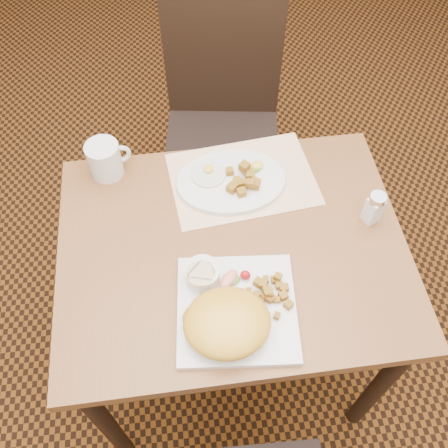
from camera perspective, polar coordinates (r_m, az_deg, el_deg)
ground at (r=1.97m, az=0.69°, el=-14.14°), size 8.00×8.00×0.00m
table at (r=1.38m, az=0.95°, el=-4.92°), size 0.90×0.70×0.75m
chair_far at (r=1.90m, az=-0.18°, el=12.27°), size 0.48×0.49×0.97m
placemat at (r=1.42m, az=2.12°, el=5.17°), size 0.43×0.32×0.00m
plate_square at (r=1.20m, az=1.46°, el=-9.68°), size 0.31×0.31×0.02m
plate_oval at (r=1.40m, az=0.82°, el=4.87°), size 0.31×0.23×0.02m
hollandaise_mound at (r=1.14m, az=0.26°, el=-11.23°), size 0.20×0.18×0.07m
ramekin at (r=1.20m, az=-2.49°, el=-5.76°), size 0.09×0.09×0.05m
garnish_sq at (r=1.21m, az=1.06°, el=-6.21°), size 0.09×0.06×0.03m
fried_egg at (r=1.41m, az=-1.80°, el=5.83°), size 0.10×0.10×0.02m
garnish_ov at (r=1.42m, az=3.66°, el=6.57°), size 0.05×0.04×0.02m
salt_shaker at (r=1.35m, az=16.78°, el=1.82°), size 0.05×0.05×0.10m
coffee_mug at (r=1.44m, az=-13.39°, el=7.20°), size 0.12×0.09×0.11m
home_fries_sq at (r=1.20m, az=5.32°, el=-7.81°), size 0.11×0.12×0.03m
home_fries_ov at (r=1.37m, az=2.26°, el=4.90°), size 0.10×0.10×0.04m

